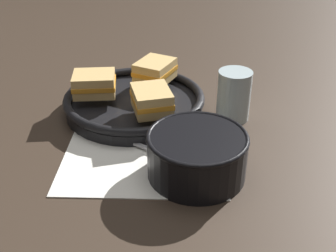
% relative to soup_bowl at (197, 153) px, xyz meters
% --- Properties ---
extents(ground_plane, '(4.00, 4.00, 0.00)m').
position_rel_soup_bowl_xyz_m(ground_plane, '(-0.05, 0.06, -0.05)').
color(ground_plane, '#382B21').
extents(napkin, '(0.30, 0.25, 0.00)m').
position_rel_soup_bowl_xyz_m(napkin, '(-0.09, 0.06, -0.04)').
color(napkin, white).
rests_on(napkin, ground_plane).
extents(soup_bowl, '(0.17, 0.17, 0.08)m').
position_rel_soup_bowl_xyz_m(soup_bowl, '(0.00, 0.00, 0.00)').
color(soup_bowl, black).
rests_on(soup_bowl, ground_plane).
extents(spoon, '(0.16, 0.11, 0.01)m').
position_rel_soup_bowl_xyz_m(spoon, '(-0.05, 0.04, -0.04)').
color(spoon, '#B7B7BC').
rests_on(spoon, napkin).
extents(skillet, '(0.31, 0.31, 0.04)m').
position_rel_soup_bowl_xyz_m(skillet, '(-0.13, 0.23, -0.02)').
color(skillet, black).
rests_on(skillet, ground_plane).
extents(sandwich_near_left, '(0.10, 0.08, 0.05)m').
position_rel_soup_bowl_xyz_m(sandwich_near_left, '(-0.21, 0.23, 0.02)').
color(sandwich_near_left, '#DBB26B').
rests_on(sandwich_near_left, skillet).
extents(sandwich_near_right, '(0.09, 0.11, 0.05)m').
position_rel_soup_bowl_xyz_m(sandwich_near_right, '(-0.09, 0.15, 0.02)').
color(sandwich_near_right, '#DBB26B').
rests_on(sandwich_near_right, skillet).
extents(sandwich_far_left, '(0.10, 0.11, 0.05)m').
position_rel_soup_bowl_xyz_m(sandwich_far_left, '(-0.09, 0.30, 0.02)').
color(sandwich_far_left, '#DBB26B').
rests_on(sandwich_far_left, skillet).
extents(drinking_glass, '(0.07, 0.07, 0.11)m').
position_rel_soup_bowl_xyz_m(drinking_glass, '(0.08, 0.20, 0.01)').
color(drinking_glass, silver).
rests_on(drinking_glass, ground_plane).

